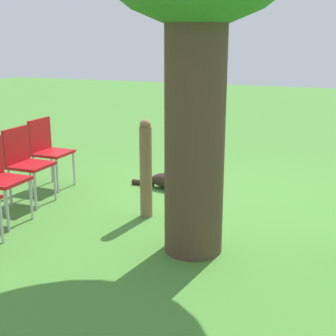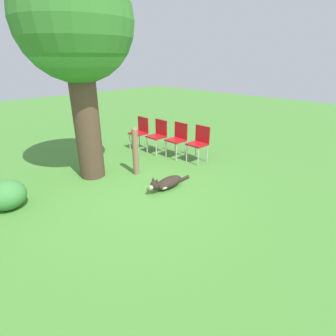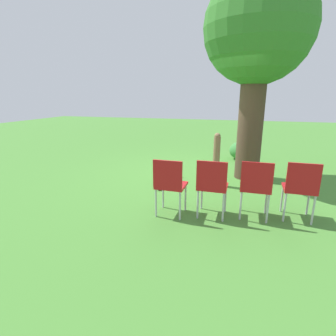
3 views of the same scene
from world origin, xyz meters
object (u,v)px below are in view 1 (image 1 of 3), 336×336
object	(u,v)px
dog	(181,181)
red_chair_1	(25,159)
fence_post	(146,168)
red_chair_0	(48,147)

from	to	relation	value
dog	red_chair_1	xyz separation A→B (m)	(1.56, 1.13, 0.42)
dog	red_chair_1	bearing A→B (deg)	-144.96
fence_post	dog	bearing A→B (deg)	-91.91
dog	red_chair_0	size ratio (longest dim) A/B	1.29
fence_post	red_chair_1	xyz separation A→B (m)	(1.53, 0.10, -0.02)
dog	fence_post	size ratio (longest dim) A/B	1.08
red_chair_1	red_chair_0	bearing A→B (deg)	102.09
red_chair_0	red_chair_1	distance (m)	0.64
fence_post	red_chair_1	size ratio (longest dim) A/B	1.20
fence_post	red_chair_0	distance (m)	1.73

